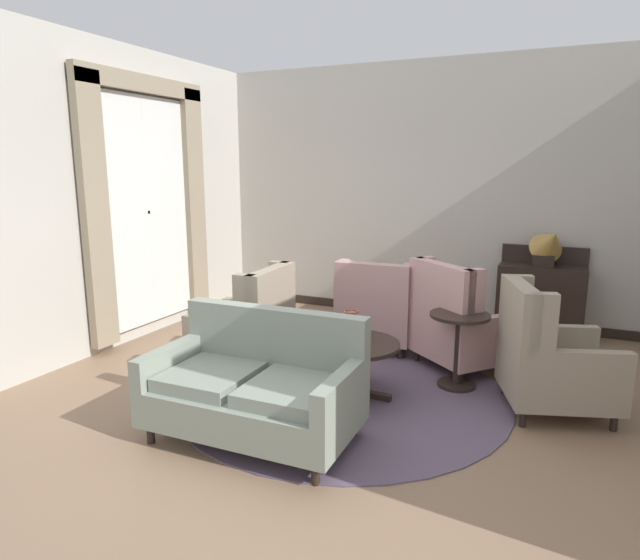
{
  "coord_description": "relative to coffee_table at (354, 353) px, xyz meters",
  "views": [
    {
      "loc": [
        1.76,
        -4.02,
        2.03
      ],
      "look_at": [
        -0.34,
        0.57,
        0.98
      ],
      "focal_mm": 30.66,
      "sensor_mm": 36.0,
      "label": 1
    }
  ],
  "objects": [
    {
      "name": "ground",
      "position": [
        -0.11,
        -0.3,
        -0.4
      ],
      "size": [
        8.94,
        8.94,
        0.0
      ],
      "primitive_type": "plane",
      "color": "#896B51"
    },
    {
      "name": "sideboard",
      "position": [
        1.41,
        2.59,
        0.09
      ],
      "size": [
        0.99,
        0.42,
        1.08
      ],
      "color": "black",
      "rests_on": "ground"
    },
    {
      "name": "window_with_curtains",
      "position": [
        -2.92,
        0.77,
        1.25
      ],
      "size": [
        0.12,
        2.01,
        2.96
      ],
      "color": "silver"
    },
    {
      "name": "wall_left",
      "position": [
        -3.02,
        0.65,
        1.28
      ],
      "size": [
        0.08,
        4.47,
        3.36
      ],
      "primitive_type": "cube",
      "color": "#BCB7AD",
      "rests_on": "ground"
    },
    {
      "name": "coffee_table",
      "position": [
        0.0,
        0.0,
        0.0
      ],
      "size": [
        0.82,
        0.82,
        0.5
      ],
      "color": "black",
      "rests_on": "ground"
    },
    {
      "name": "armchair_far_left",
      "position": [
        1.59,
        0.37,
        0.05
      ],
      "size": [
        1.06,
        1.02,
        1.1
      ],
      "rotation": [
        0.0,
        0.0,
        1.9
      ],
      "color": "gray",
      "rests_on": "ground"
    },
    {
      "name": "baseboard_back",
      "position": [
        -0.11,
        2.83,
        -0.34
      ],
      "size": [
        5.82,
        0.03,
        0.12
      ],
      "primitive_type": "cube",
      "color": "black",
      "rests_on": "ground"
    },
    {
      "name": "armchair_foreground_right",
      "position": [
        -0.22,
        1.34,
        0.03
      ],
      "size": [
        0.86,
        0.91,
        1.02
      ],
      "rotation": [
        0.0,
        0.0,
        3.19
      ],
      "color": "tan",
      "rests_on": "ground"
    },
    {
      "name": "porcelain_vase",
      "position": [
        -0.01,
        -0.04,
        0.22
      ],
      "size": [
        0.2,
        0.2,
        0.3
      ],
      "color": "brown",
      "rests_on": "coffee_table"
    },
    {
      "name": "settee",
      "position": [
        -0.39,
        -1.02,
        -0.01
      ],
      "size": [
        1.56,
        0.89,
        0.94
      ],
      "rotation": [
        0.0,
        0.0,
        0.01
      ],
      "color": "gray",
      "rests_on": "ground"
    },
    {
      "name": "side_table",
      "position": [
        0.81,
        0.58,
        0.03
      ],
      "size": [
        0.55,
        0.55,
        0.71
      ],
      "color": "black",
      "rests_on": "ground"
    },
    {
      "name": "wall_back",
      "position": [
        -0.11,
        2.89,
        1.28
      ],
      "size": [
        5.98,
        0.08,
        3.36
      ],
      "primitive_type": "cube",
      "color": "#BCB7AD",
      "rests_on": "ground"
    },
    {
      "name": "area_rug",
      "position": [
        -0.11,
        -0.0,
        -0.4
      ],
      "size": [
        2.99,
        2.99,
        0.01
      ],
      "primitive_type": "cylinder",
      "color": "#5B4C60",
      "rests_on": "ground"
    },
    {
      "name": "gramophone",
      "position": [
        1.46,
        2.5,
        0.74
      ],
      "size": [
        0.54,
        0.61,
        0.57
      ],
      "color": "black",
      "rests_on": "sideboard"
    },
    {
      "name": "armchair_near_sideboard",
      "position": [
        -1.19,
        0.18,
        0.04
      ],
      "size": [
        0.88,
        0.89,
        1.06
      ],
      "rotation": [
        0.0,
        0.0,
        4.77
      ],
      "color": "gray",
      "rests_on": "ground"
    },
    {
      "name": "armchair_beside_settee",
      "position": [
        0.74,
        1.08,
        0.05
      ],
      "size": [
        1.24,
        1.24,
        1.11
      ],
      "rotation": [
        0.0,
        0.0,
        2.44
      ],
      "color": "tan",
      "rests_on": "ground"
    }
  ]
}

